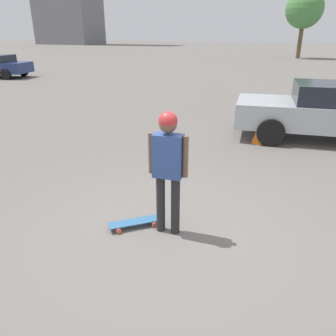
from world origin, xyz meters
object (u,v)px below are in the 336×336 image
(car_parked_near, at_px, (333,111))
(traffic_cone, at_px, (261,130))
(person, at_px, (168,160))
(skateboard, at_px, (135,222))

(car_parked_near, xyz_separation_m, traffic_cone, (1.07, -1.55, -0.43))
(person, bearing_deg, traffic_cone, 77.10)
(skateboard, xyz_separation_m, traffic_cone, (-4.77, 0.77, 0.27))
(traffic_cone, bearing_deg, skateboard, -9.22)
(person, xyz_separation_m, traffic_cone, (-4.66, 0.30, -0.74))
(car_parked_near, height_order, traffic_cone, car_parked_near)
(skateboard, relative_size, traffic_cone, 1.01)
(person, relative_size, traffic_cone, 2.56)
(skateboard, bearing_deg, traffic_cone, -144.62)
(skateboard, distance_m, traffic_cone, 4.84)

